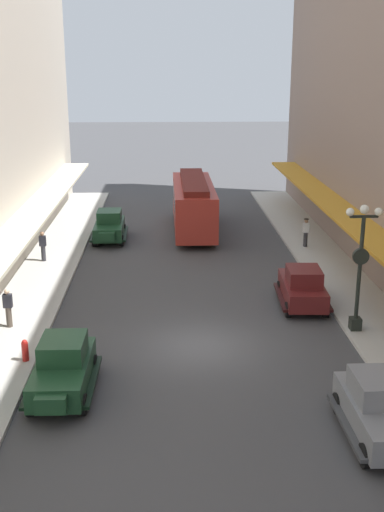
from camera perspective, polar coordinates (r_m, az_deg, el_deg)
The scene contains 12 objects.
ground_plane at distance 24.64m, azimuth 0.60°, elevation -8.09°, with size 200.00×200.00×0.00m, color #424244.
sidewalk_left at distance 25.37m, azimuth -16.74°, elevation -7.90°, with size 3.00×60.00×0.15m, color #B7B5AD.
parked_car_0 at distance 19.41m, azimuth 16.65°, elevation -13.07°, with size 2.15×4.26×1.84m.
parked_car_1 at distance 21.36m, azimuth -11.63°, elevation -9.79°, with size 2.19×4.28×1.84m.
parked_car_2 at distance 39.13m, azimuth -7.50°, elevation 2.77°, with size 2.17×4.27×1.84m.
parked_car_3 at distance 28.58m, azimuth 10.00°, elevation -2.70°, with size 2.31×4.32×1.84m.
streetcar at distance 40.69m, azimuth 0.14°, elevation 4.85°, with size 2.53×9.60×3.46m.
lamp_post_with_clock at distance 25.54m, azimuth 15.00°, elevation -0.59°, with size 1.42×0.44×5.16m.
fire_hydrant at distance 23.72m, azimuth -14.89°, elevation -8.24°, with size 0.24×0.24×0.82m.
pedestrian_0 at distance 35.12m, azimuth -13.36°, elevation 0.88°, with size 0.36×0.24×1.64m.
pedestrian_1 at distance 26.66m, azimuth -16.33°, elevation -4.50°, with size 0.36×0.24×1.64m.
pedestrian_3 at distance 37.54m, azimuth 10.28°, elevation 2.14°, with size 0.36×0.28×1.67m.
Camera 1 is at (-1.20, -22.29, 10.42)m, focal length 44.13 mm.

